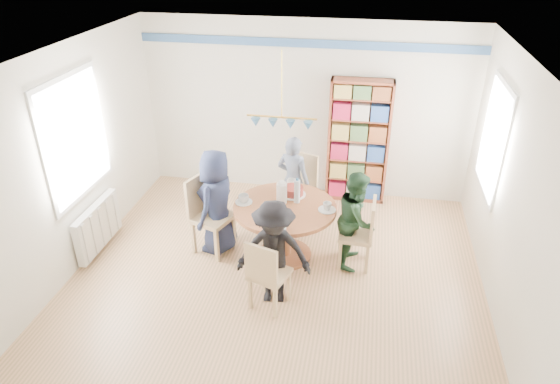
% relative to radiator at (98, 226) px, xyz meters
% --- Properties ---
extents(ground, '(5.00, 5.00, 0.00)m').
position_rel_radiator_xyz_m(ground, '(2.42, -0.30, -0.35)').
color(ground, tan).
extents(room_shell, '(5.00, 5.00, 5.00)m').
position_rel_radiator_xyz_m(room_shell, '(2.16, 0.57, 1.30)').
color(room_shell, white).
rests_on(room_shell, ground).
extents(radiator, '(0.12, 1.00, 0.60)m').
position_rel_radiator_xyz_m(radiator, '(0.00, 0.00, 0.00)').
color(radiator, silver).
rests_on(radiator, ground).
extents(dining_table, '(1.30, 1.30, 0.75)m').
position_rel_radiator_xyz_m(dining_table, '(2.44, 0.29, 0.21)').
color(dining_table, brown).
rests_on(dining_table, ground).
extents(chair_left, '(0.60, 0.60, 1.06)m').
position_rel_radiator_xyz_m(chair_left, '(1.42, 0.28, 0.23)').
color(chair_left, '#D2B181').
rests_on(chair_left, ground).
extents(chair_right, '(0.42, 0.42, 0.93)m').
position_rel_radiator_xyz_m(chair_right, '(3.42, 0.27, 0.16)').
color(chair_right, '#D2B181').
rests_on(chair_right, ground).
extents(chair_far, '(0.56, 0.56, 0.99)m').
position_rel_radiator_xyz_m(chair_far, '(2.49, 1.31, 0.19)').
color(chair_far, '#D2B181').
rests_on(chair_far, ground).
extents(chair_near, '(0.50, 0.50, 0.90)m').
position_rel_radiator_xyz_m(chair_near, '(2.42, -0.74, 0.14)').
color(chair_near, '#D2B181').
rests_on(chair_near, ground).
extents(person_left, '(0.59, 0.78, 1.42)m').
position_rel_radiator_xyz_m(person_left, '(1.55, 0.30, 0.36)').
color(person_left, '#1A213B').
rests_on(person_left, ground).
extents(person_right, '(0.54, 0.66, 1.26)m').
position_rel_radiator_xyz_m(person_right, '(3.34, 0.34, 0.28)').
color(person_right, '#1A341F').
rests_on(person_right, ground).
extents(person_far, '(0.56, 0.45, 1.33)m').
position_rel_radiator_xyz_m(person_far, '(2.41, 1.15, 0.32)').
color(person_far, gray).
rests_on(person_far, ground).
extents(person_near, '(0.87, 0.55, 1.28)m').
position_rel_radiator_xyz_m(person_near, '(2.47, -0.57, 0.29)').
color(person_near, black).
rests_on(person_near, ground).
extents(bookshelf, '(0.91, 0.27, 1.91)m').
position_rel_radiator_xyz_m(bookshelf, '(3.26, 2.04, 0.59)').
color(bookshelf, brown).
rests_on(bookshelf, ground).
extents(tableware, '(1.28, 1.28, 0.34)m').
position_rel_radiator_xyz_m(tableware, '(2.41, 0.32, 0.47)').
color(tableware, white).
rests_on(tableware, dining_table).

